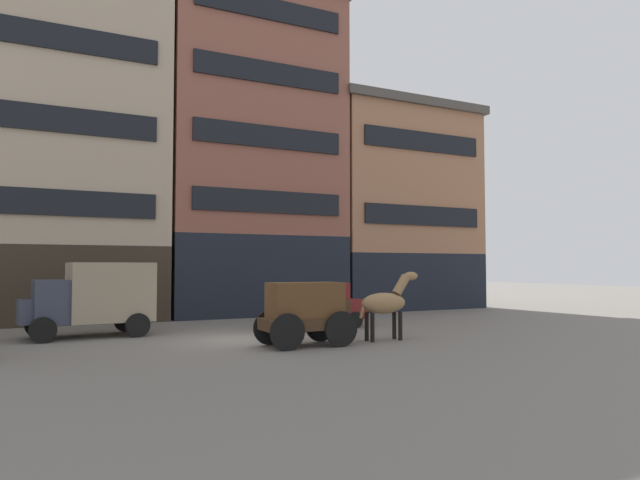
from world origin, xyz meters
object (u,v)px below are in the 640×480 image
sedan_dark (320,305)px  cargo_wagon (307,309)px  draft_horse (386,302)px  delivery_truck_near (93,296)px

sedan_dark → cargo_wagon: bearing=-120.9°
cargo_wagon → draft_horse: size_ratio=1.24×
cargo_wagon → sedan_dark: size_ratio=0.75×
delivery_truck_near → sedan_dark: 8.52m
delivery_truck_near → sedan_dark: bearing=-7.1°
cargo_wagon → delivery_truck_near: bearing=137.0°
draft_horse → sedan_dark: (-0.33, 4.37, -0.36)m
delivery_truck_near → sedan_dark: (8.43, -1.05, -0.51)m
draft_horse → sedan_dark: size_ratio=0.61×
cargo_wagon → sedan_dark: (2.62, 4.37, -0.23)m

